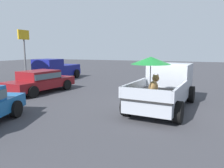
{
  "coord_description": "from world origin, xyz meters",
  "views": [
    {
      "loc": [
        -9.59,
        -1.29,
        2.59
      ],
      "look_at": [
        -0.87,
        2.08,
        1.1
      ],
      "focal_mm": 34.89,
      "sensor_mm": 36.0,
      "label": 1
    }
  ],
  "objects_px": {
    "pickup_truck_far": "(56,70)",
    "parked_sedan_near": "(40,80)",
    "motel_sign": "(24,44)",
    "pickup_truck_main": "(165,85)"
  },
  "relations": [
    {
      "from": "parked_sedan_near",
      "to": "motel_sign",
      "type": "bearing_deg",
      "value": 56.29
    },
    {
      "from": "motel_sign",
      "to": "parked_sedan_near",
      "type": "bearing_deg",
      "value": -132.34
    },
    {
      "from": "parked_sedan_near",
      "to": "motel_sign",
      "type": "distance_m",
      "value": 9.53
    },
    {
      "from": "pickup_truck_main",
      "to": "motel_sign",
      "type": "height_order",
      "value": "motel_sign"
    },
    {
      "from": "pickup_truck_main",
      "to": "parked_sedan_near",
      "type": "xyz_separation_m",
      "value": [
        0.64,
        7.52,
        -0.25
      ]
    },
    {
      "from": "motel_sign",
      "to": "pickup_truck_main",
      "type": "bearing_deg",
      "value": -115.53
    },
    {
      "from": "pickup_truck_main",
      "to": "pickup_truck_far",
      "type": "height_order",
      "value": "pickup_truck_main"
    },
    {
      "from": "pickup_truck_main",
      "to": "motel_sign",
      "type": "relative_size",
      "value": 1.18
    },
    {
      "from": "pickup_truck_far",
      "to": "motel_sign",
      "type": "relative_size",
      "value": 1.09
    },
    {
      "from": "pickup_truck_far",
      "to": "parked_sedan_near",
      "type": "xyz_separation_m",
      "value": [
        -5.09,
        -2.49,
        -0.13
      ]
    }
  ]
}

